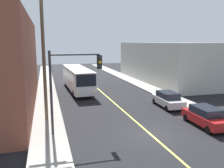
{
  "coord_description": "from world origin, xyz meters",
  "views": [
    {
      "loc": [
        -7.25,
        -15.3,
        6.71
      ],
      "look_at": [
        0.0,
        10.58,
        2.0
      ],
      "focal_mm": 38.3,
      "sensor_mm": 36.0,
      "label": 1
    }
  ],
  "objects_px": {
    "utility_pole_near": "(43,44)",
    "traffic_signal_left_corner": "(73,77)",
    "city_bus": "(77,78)",
    "parked_car_red": "(206,116)",
    "parked_car_silver": "(168,99)"
  },
  "relations": [
    {
      "from": "parked_car_silver",
      "to": "parked_car_red",
      "type": "bearing_deg",
      "value": -89.24
    },
    {
      "from": "parked_car_red",
      "to": "city_bus",
      "type": "bearing_deg",
      "value": 114.92
    },
    {
      "from": "utility_pole_near",
      "to": "traffic_signal_left_corner",
      "type": "height_order",
      "value": "utility_pole_near"
    },
    {
      "from": "parked_car_red",
      "to": "parked_car_silver",
      "type": "bearing_deg",
      "value": 90.76
    },
    {
      "from": "city_bus",
      "to": "utility_pole_near",
      "type": "distance_m",
      "value": 13.79
    },
    {
      "from": "city_bus",
      "to": "parked_car_silver",
      "type": "relative_size",
      "value": 2.75
    },
    {
      "from": "parked_car_red",
      "to": "traffic_signal_left_corner",
      "type": "distance_m",
      "value": 11.01
    },
    {
      "from": "parked_car_red",
      "to": "traffic_signal_left_corner",
      "type": "xyz_separation_m",
      "value": [
        -10.38,
        1.24,
        3.46
      ]
    },
    {
      "from": "traffic_signal_left_corner",
      "to": "utility_pole_near",
      "type": "bearing_deg",
      "value": 117.08
    },
    {
      "from": "utility_pole_near",
      "to": "traffic_signal_left_corner",
      "type": "bearing_deg",
      "value": -62.92
    },
    {
      "from": "parked_car_silver",
      "to": "utility_pole_near",
      "type": "bearing_deg",
      "value": -175.13
    },
    {
      "from": "utility_pole_near",
      "to": "traffic_signal_left_corner",
      "type": "distance_m",
      "value": 4.82
    },
    {
      "from": "city_bus",
      "to": "traffic_signal_left_corner",
      "type": "xyz_separation_m",
      "value": [
        -2.38,
        -15.99,
        2.49
      ]
    },
    {
      "from": "city_bus",
      "to": "parked_car_silver",
      "type": "distance_m",
      "value": 13.72
    },
    {
      "from": "parked_car_silver",
      "to": "utility_pole_near",
      "type": "distance_m",
      "value": 13.55
    }
  ]
}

